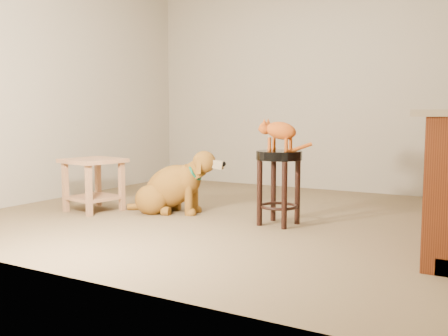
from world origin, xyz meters
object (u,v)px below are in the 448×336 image
Objects in this scene: padded_stool at (279,172)px; tabby_kitten at (278,132)px; golden_retriever at (172,188)px; side_table at (93,177)px.

tabby_kitten is (-0.01, 0.00, 0.34)m from padded_stool.
padded_stool is 1.10m from golden_retriever.
golden_retriever is 2.06× the size of tabby_kitten.
side_table is 1.19× the size of tabby_kitten.
tabby_kitten is at bearing -13.38° from golden_retriever.
side_table is at bearing -164.49° from tabby_kitten.
side_table is 1.85m from tabby_kitten.
tabby_kitten is (1.07, 0.01, 0.54)m from golden_retriever.
padded_stool is at bearing -5.72° from tabby_kitten.
padded_stool is at bearing -13.49° from golden_retriever.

